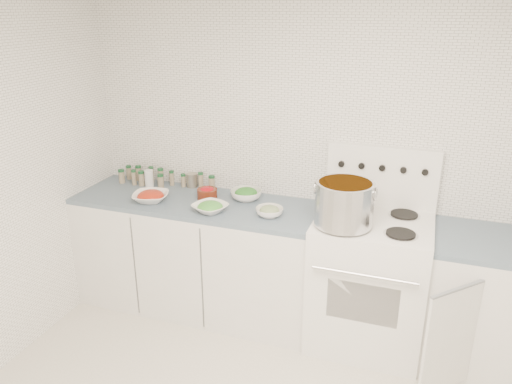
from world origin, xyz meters
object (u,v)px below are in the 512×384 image
stock_pot (344,202)px  bowl_snowpea (210,207)px  bowl_tomato (151,196)px  stove (369,278)px

stock_pot → bowl_snowpea: size_ratio=1.30×
bowl_tomato → bowl_snowpea: (0.50, -0.04, -0.00)m
stove → bowl_tomato: 1.68m
stove → bowl_snowpea: stove is taller
stove → bowl_snowpea: (-1.12, -0.16, 0.44)m
bowl_snowpea → bowl_tomato: bearing=175.5°
stock_pot → bowl_snowpea: (-0.93, 0.00, -0.17)m
stock_pot → stove: bearing=40.7°
stock_pot → bowl_tomato: (-1.43, 0.04, -0.16)m
stove → bowl_tomato: bearing=-175.9°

